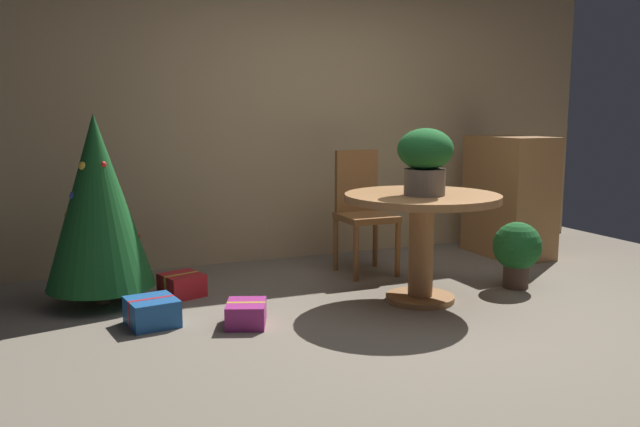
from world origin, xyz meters
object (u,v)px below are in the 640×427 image
at_px(wooden_chair_far, 362,206).
at_px(gift_box_purple, 246,314).
at_px(gift_box_blue, 152,312).
at_px(gift_box_red, 182,285).
at_px(wooden_cabinet, 509,196).
at_px(holiday_tree, 97,201).
at_px(round_dining_table, 422,220).
at_px(potted_plant, 517,250).
at_px(flower_vase, 425,158).

relative_size(wooden_chair_far, gift_box_purple, 2.86).
bearing_deg(wooden_chair_far, gift_box_blue, -157.75).
height_order(wooden_chair_far, gift_box_red, wooden_chair_far).
relative_size(gift_box_red, wooden_cabinet, 0.31).
bearing_deg(holiday_tree, gift_box_red, -2.86).
relative_size(holiday_tree, gift_box_red, 3.91).
height_order(round_dining_table, holiday_tree, holiday_tree).
distance_m(wooden_cabinet, potted_plant, 1.22).
relative_size(round_dining_table, wooden_chair_far, 1.07).
relative_size(gift_box_blue, potted_plant, 0.68).
bearing_deg(gift_box_red, flower_vase, -28.99).
bearing_deg(potted_plant, gift_box_purple, -178.21).
bearing_deg(wooden_cabinet, round_dining_table, -147.34).
relative_size(round_dining_table, gift_box_red, 3.20).
relative_size(round_dining_table, gift_box_blue, 3.12).
bearing_deg(round_dining_table, wooden_cabinet, 32.66).
bearing_deg(potted_plant, flower_vase, -174.44).
bearing_deg(potted_plant, gift_box_blue, 176.52).
bearing_deg(wooden_cabinet, potted_plant, -125.44).
height_order(wooden_chair_far, holiday_tree, holiday_tree).
bearing_deg(gift_box_blue, holiday_tree, 112.13).
bearing_deg(holiday_tree, gift_box_blue, -67.87).
relative_size(flower_vase, potted_plant, 0.90).
xyz_separation_m(wooden_cabinet, potted_plant, (-0.69, -0.97, -0.26)).
bearing_deg(holiday_tree, wooden_chair_far, 3.77).
xyz_separation_m(flower_vase, potted_plant, (0.89, 0.09, -0.73)).
relative_size(flower_vase, wooden_cabinet, 0.41).
relative_size(gift_box_purple, potted_plant, 0.70).
height_order(gift_box_purple, gift_box_blue, gift_box_blue).
height_order(holiday_tree, gift_box_red, holiday_tree).
height_order(flower_vase, gift_box_blue, flower_vase).
height_order(holiday_tree, gift_box_blue, holiday_tree).
bearing_deg(potted_plant, holiday_tree, 165.20).
height_order(wooden_chair_far, wooden_cabinet, wooden_cabinet).
xyz_separation_m(wooden_chair_far, gift_box_red, (-1.54, -0.17, -0.48)).
bearing_deg(gift_box_purple, holiday_tree, 133.24).
distance_m(gift_box_red, potted_plant, 2.53).
relative_size(wooden_cabinet, potted_plant, 2.19).
relative_size(gift_box_purple, gift_box_blue, 1.02).
distance_m(flower_vase, gift_box_purple, 1.59).
bearing_deg(gift_box_red, gift_box_blue, -117.21).
bearing_deg(potted_plant, wooden_cabinet, 54.56).
relative_size(holiday_tree, gift_box_purple, 3.73).
bearing_deg(holiday_tree, gift_box_purple, -46.76).
xyz_separation_m(gift_box_purple, wooden_cabinet, (2.85, 1.04, 0.48)).
bearing_deg(flower_vase, potted_plant, 5.56).
distance_m(gift_box_purple, potted_plant, 2.17).
xyz_separation_m(holiday_tree, wooden_cabinet, (3.65, 0.19, -0.17)).
bearing_deg(flower_vase, holiday_tree, 157.26).
bearing_deg(wooden_cabinet, wooden_chair_far, -178.02).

